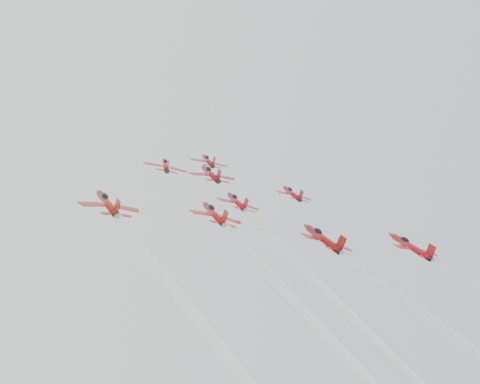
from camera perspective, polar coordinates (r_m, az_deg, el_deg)
name	(u,v)px	position (r m, az deg, el deg)	size (l,w,h in m)	color
jet_lead	(208,161)	(155.36, -2.75, 2.69)	(9.12, 11.11, 8.79)	maroon
jet_row2_left	(165,165)	(139.40, -6.40, 2.30)	(9.16, 11.17, 8.83)	maroon
jet_row2_center	(211,173)	(141.89, -2.53, 1.59)	(10.22, 12.45, 9.85)	maroon
jet_row2_right	(292,193)	(143.79, 4.46, -0.10)	(8.57, 10.45, 8.26)	maroon
jet_center	(338,300)	(87.63, 8.34, -9.12)	(8.60, 74.54, 58.67)	#A40F14
jet_rear_farleft	(179,363)	(61.45, -5.24, -14.33)	(9.58, 83.01, 65.35)	#A1190F
jet_rear_left	(336,352)	(72.58, 8.16, -13.40)	(9.38, 81.23, 63.95)	#AE1110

